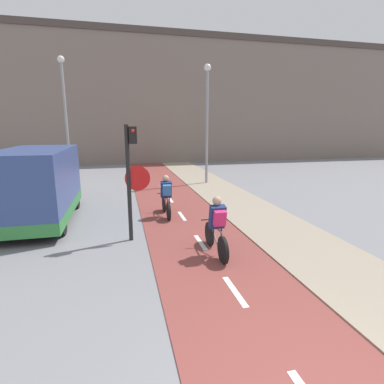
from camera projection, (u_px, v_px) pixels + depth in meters
name	position (u px, v px, depth m)	size (l,w,h in m)	color
building_row_background	(141.00, 100.00, 26.57)	(60.00, 5.20, 10.68)	slate
traffic_light_pole	(131.00, 170.00, 7.89)	(0.67, 0.25, 3.12)	black
street_lamp_far	(65.00, 107.00, 16.05)	(0.36, 0.36, 6.68)	gray
street_lamp_sidewalk	(207.00, 112.00, 15.71)	(0.36, 0.36, 6.20)	gray
cyclist_near	(217.00, 227.00, 7.18)	(0.46, 1.72, 1.46)	black
cyclist_far	(166.00, 197.00, 10.31)	(0.46, 1.68, 1.45)	black
van	(38.00, 187.00, 9.64)	(1.99, 4.64, 2.38)	#334784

